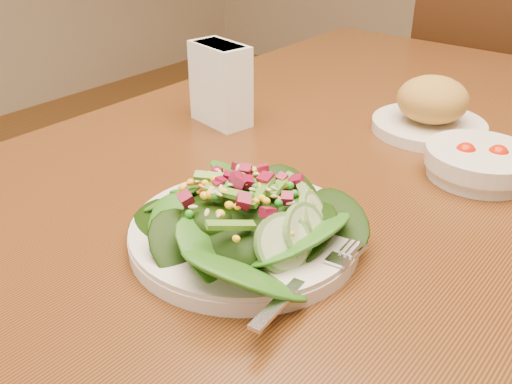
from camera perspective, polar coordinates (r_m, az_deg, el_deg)
dining_table at (r=0.87m, az=9.69°, el=-2.63°), size 0.90×1.40×0.75m
chair_far at (r=1.79m, az=22.75°, el=8.07°), size 0.52×0.52×1.01m
salad_plate at (r=0.61m, az=-0.55°, el=-3.19°), size 0.25×0.25×0.07m
bread_plate at (r=0.93m, az=17.10°, el=7.86°), size 0.18×0.18×0.09m
tomato_bowl at (r=0.81m, az=21.46°, el=2.73°), size 0.14×0.14×0.05m
napkin_holder at (r=0.92m, az=-3.57°, el=10.93°), size 0.11×0.07×0.13m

